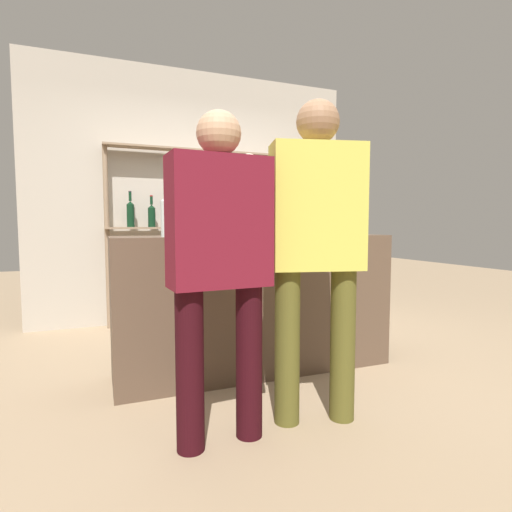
{
  "coord_description": "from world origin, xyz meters",
  "views": [
    {
      "loc": [
        -1.06,
        -2.71,
        1.08
      ],
      "look_at": [
        0.0,
        0.0,
        0.85
      ],
      "focal_mm": 28.0,
      "sensor_mm": 36.0,
      "label": 1
    }
  ],
  "objects_px": {
    "counter_bottle_0": "(168,215)",
    "counter_bottle_4": "(297,219)",
    "wine_glass": "(335,219)",
    "customer_center": "(316,238)",
    "server_behind_counter": "(249,230)",
    "counter_bottle_2": "(323,216)",
    "counter_bottle_1": "(252,217)",
    "counter_bottle_5": "(352,218)",
    "counter_bottle_3": "(281,219)",
    "customer_left": "(220,255)"
  },
  "relations": [
    {
      "from": "counter_bottle_0",
      "to": "counter_bottle_4",
      "type": "distance_m",
      "value": 0.95
    },
    {
      "from": "counter_bottle_4",
      "to": "wine_glass",
      "type": "height_order",
      "value": "counter_bottle_4"
    },
    {
      "from": "counter_bottle_0",
      "to": "wine_glass",
      "type": "bearing_deg",
      "value": 5.34
    },
    {
      "from": "counter_bottle_4",
      "to": "customer_left",
      "type": "bearing_deg",
      "value": -135.7
    },
    {
      "from": "counter_bottle_1",
      "to": "customer_left",
      "type": "relative_size",
      "value": 0.21
    },
    {
      "from": "counter_bottle_2",
      "to": "server_behind_counter",
      "type": "xyz_separation_m",
      "value": [
        -0.32,
        0.82,
        -0.11
      ]
    },
    {
      "from": "customer_left",
      "to": "counter_bottle_3",
      "type": "bearing_deg",
      "value": -43.67
    },
    {
      "from": "counter_bottle_4",
      "to": "server_behind_counter",
      "type": "height_order",
      "value": "server_behind_counter"
    },
    {
      "from": "counter_bottle_1",
      "to": "counter_bottle_2",
      "type": "xyz_separation_m",
      "value": [
        0.6,
        -0.01,
        0.01
      ]
    },
    {
      "from": "counter_bottle_1",
      "to": "wine_glass",
      "type": "bearing_deg",
      "value": -1.26
    },
    {
      "from": "wine_glass",
      "to": "customer_center",
      "type": "xyz_separation_m",
      "value": [
        -0.66,
        -0.85,
        -0.12
      ]
    },
    {
      "from": "counter_bottle_5",
      "to": "server_behind_counter",
      "type": "height_order",
      "value": "server_behind_counter"
    },
    {
      "from": "counter_bottle_4",
      "to": "customer_center",
      "type": "xyz_separation_m",
      "value": [
        -0.28,
        -0.78,
        -0.11
      ]
    },
    {
      "from": "counter_bottle_2",
      "to": "counter_bottle_3",
      "type": "relative_size",
      "value": 1.11
    },
    {
      "from": "wine_glass",
      "to": "server_behind_counter",
      "type": "xyz_separation_m",
      "value": [
        -0.42,
        0.83,
        -0.09
      ]
    },
    {
      "from": "counter_bottle_2",
      "to": "customer_left",
      "type": "distance_m",
      "value": 1.43
    },
    {
      "from": "counter_bottle_5",
      "to": "customer_center",
      "type": "height_order",
      "value": "customer_center"
    },
    {
      "from": "counter_bottle_3",
      "to": "counter_bottle_4",
      "type": "xyz_separation_m",
      "value": [
        0.09,
        -0.08,
        -0.0
      ]
    },
    {
      "from": "customer_center",
      "to": "counter_bottle_3",
      "type": "bearing_deg",
      "value": 0.78
    },
    {
      "from": "counter_bottle_0",
      "to": "counter_bottle_4",
      "type": "height_order",
      "value": "counter_bottle_0"
    },
    {
      "from": "server_behind_counter",
      "to": "customer_left",
      "type": "height_order",
      "value": "server_behind_counter"
    },
    {
      "from": "counter_bottle_0",
      "to": "server_behind_counter",
      "type": "relative_size",
      "value": 0.2
    },
    {
      "from": "counter_bottle_4",
      "to": "customer_center",
      "type": "height_order",
      "value": "customer_center"
    },
    {
      "from": "counter_bottle_3",
      "to": "server_behind_counter",
      "type": "distance_m",
      "value": 0.83
    },
    {
      "from": "counter_bottle_4",
      "to": "counter_bottle_1",
      "type": "bearing_deg",
      "value": 165.04
    },
    {
      "from": "counter_bottle_2",
      "to": "counter_bottle_3",
      "type": "xyz_separation_m",
      "value": [
        -0.36,
        -0.0,
        -0.02
      ]
    },
    {
      "from": "customer_left",
      "to": "counter_bottle_4",
      "type": "bearing_deg",
      "value": -49.53
    },
    {
      "from": "counter_bottle_2",
      "to": "server_behind_counter",
      "type": "relative_size",
      "value": 0.21
    },
    {
      "from": "counter_bottle_5",
      "to": "customer_left",
      "type": "distance_m",
      "value": 1.75
    },
    {
      "from": "counter_bottle_2",
      "to": "customer_center",
      "type": "xyz_separation_m",
      "value": [
        -0.55,
        -0.86,
        -0.14
      ]
    },
    {
      "from": "customer_center",
      "to": "server_behind_counter",
      "type": "bearing_deg",
      "value": 5.4
    },
    {
      "from": "server_behind_counter",
      "to": "customer_center",
      "type": "xyz_separation_m",
      "value": [
        -0.24,
        -1.68,
        -0.03
      ]
    },
    {
      "from": "counter_bottle_2",
      "to": "counter_bottle_4",
      "type": "bearing_deg",
      "value": -163.65
    },
    {
      "from": "server_behind_counter",
      "to": "customer_center",
      "type": "height_order",
      "value": "server_behind_counter"
    },
    {
      "from": "counter_bottle_4",
      "to": "customer_left",
      "type": "relative_size",
      "value": 0.19
    },
    {
      "from": "customer_center",
      "to": "counter_bottle_5",
      "type": "bearing_deg",
      "value": -29.51
    },
    {
      "from": "counter_bottle_3",
      "to": "counter_bottle_1",
      "type": "bearing_deg",
      "value": 178.3
    },
    {
      "from": "counter_bottle_0",
      "to": "counter_bottle_2",
      "type": "height_order",
      "value": "counter_bottle_2"
    },
    {
      "from": "counter_bottle_1",
      "to": "counter_bottle_4",
      "type": "relative_size",
      "value": 1.08
    },
    {
      "from": "counter_bottle_1",
      "to": "customer_center",
      "type": "xyz_separation_m",
      "value": [
        0.04,
        -0.86,
        -0.12
      ]
    },
    {
      "from": "counter_bottle_0",
      "to": "counter_bottle_5",
      "type": "distance_m",
      "value": 1.57
    },
    {
      "from": "counter_bottle_4",
      "to": "wine_glass",
      "type": "bearing_deg",
      "value": 10.65
    },
    {
      "from": "counter_bottle_0",
      "to": "server_behind_counter",
      "type": "distance_m",
      "value": 1.32
    },
    {
      "from": "counter_bottle_0",
      "to": "customer_center",
      "type": "relative_size",
      "value": 0.2
    },
    {
      "from": "counter_bottle_2",
      "to": "counter_bottle_5",
      "type": "distance_m",
      "value": 0.34
    },
    {
      "from": "counter_bottle_1",
      "to": "wine_glass",
      "type": "height_order",
      "value": "counter_bottle_1"
    },
    {
      "from": "counter_bottle_2",
      "to": "wine_glass",
      "type": "bearing_deg",
      "value": -5.39
    },
    {
      "from": "server_behind_counter",
      "to": "customer_center",
      "type": "distance_m",
      "value": 1.7
    },
    {
      "from": "counter_bottle_0",
      "to": "customer_left",
      "type": "distance_m",
      "value": 0.79
    },
    {
      "from": "wine_glass",
      "to": "customer_center",
      "type": "bearing_deg",
      "value": -127.75
    }
  ]
}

